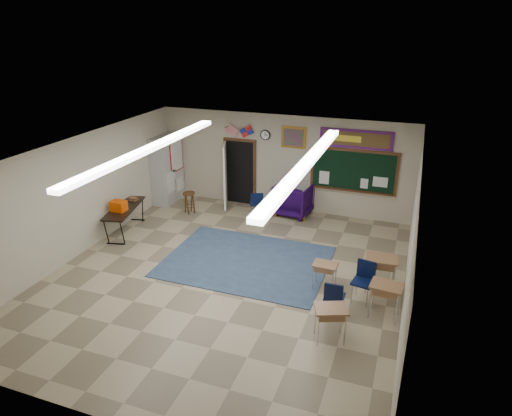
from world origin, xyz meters
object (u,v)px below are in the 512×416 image
(student_desk_front_left, at_px, (325,275))
(folding_table, at_px, (125,219))
(student_desk_front_right, at_px, (380,272))
(wingback_armchair, at_px, (294,199))
(wooden_stool, at_px, (189,202))

(student_desk_front_left, distance_m, folding_table, 6.03)
(folding_table, bearing_deg, student_desk_front_right, -19.05)
(wingback_armchair, relative_size, folding_table, 0.57)
(student_desk_front_left, relative_size, student_desk_front_right, 0.78)
(wingback_armchair, xyz_separation_m, wooden_stool, (-3.08, -1.02, -0.15))
(student_desk_front_right, relative_size, folding_table, 0.43)
(student_desk_front_right, xyz_separation_m, wooden_stool, (-6.04, 2.54, -0.11))
(wooden_stool, bearing_deg, student_desk_front_right, -22.78)
(folding_table, bearing_deg, wooden_stool, 46.51)
(student_desk_front_left, xyz_separation_m, wooden_stool, (-4.87, 2.89, -0.01))
(wingback_armchair, height_order, folding_table, folding_table)
(wooden_stool, bearing_deg, wingback_armchair, 18.27)
(student_desk_front_left, height_order, folding_table, folding_table)
(student_desk_front_right, xyz_separation_m, folding_table, (-7.11, 0.68, -0.04))
(wingback_armchair, height_order, student_desk_front_right, wingback_armchair)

